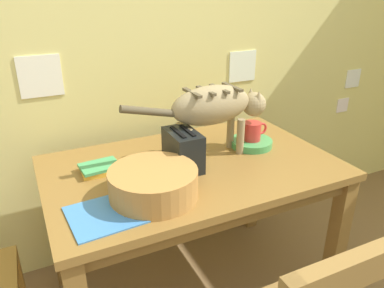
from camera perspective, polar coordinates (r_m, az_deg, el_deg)
wall_rear at (r=2.02m, az=-8.13°, el=16.61°), size 5.14×0.11×2.50m
dining_table at (r=1.73m, az=0.00°, el=-5.82°), size 1.29×0.81×0.73m
cat at (r=1.70m, az=3.63°, el=5.63°), size 0.71×0.17×0.34m
saucer_bowl at (r=1.89m, az=9.00°, el=0.18°), size 0.21×0.21×0.03m
coffee_mug at (r=1.87m, az=9.21°, el=1.96°), size 0.13×0.09×0.09m
magazine at (r=1.37m, az=-12.88°, el=-10.37°), size 0.27×0.25×0.01m
book_stack at (r=1.66m, az=-13.74°, el=-3.59°), size 0.17×0.13×0.03m
wicker_basket at (r=1.43m, az=-5.89°, el=-5.91°), size 0.34×0.34×0.11m
toaster at (r=1.62m, az=-1.38°, el=-0.92°), size 0.12×0.20×0.18m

